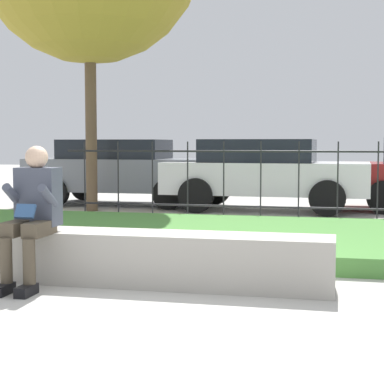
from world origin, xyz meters
The scene contains 7 objects.
ground_plane centered at (0.00, 0.00, 0.00)m, with size 60.00×60.00×0.00m, color #B2AFA8.
stone_bench centered at (0.02, 0.00, 0.22)m, with size 3.04×0.53×0.49m.
person_seated_reader centered at (-1.17, -0.30, 0.71)m, with size 0.42×0.73×1.29m.
grass_berm centered at (0.00, 2.43, 0.10)m, with size 8.16×3.46×0.20m.
iron_fence centered at (0.00, 4.84, 0.70)m, with size 6.16×0.03×1.34m.
car_parked_left centered at (-2.98, 7.38, 0.74)m, with size 3.93×1.92×1.39m.
car_parked_center centered at (0.14, 6.89, 0.75)m, with size 3.96×1.94×1.39m.
Camera 1 is at (1.54, -5.64, 1.31)m, focal length 60.00 mm.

